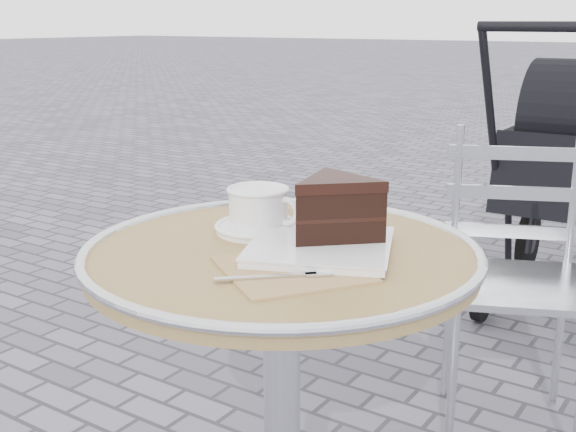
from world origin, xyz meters
The scene contains 4 objects.
cafe_table centered at (0.00, 0.00, 0.57)m, with size 0.72×0.72×0.74m.
cappuccino_set centered at (-0.10, 0.07, 0.77)m, with size 0.18×0.16×0.08m.
cake_plate_set centered at (0.08, 0.05, 0.79)m, with size 0.32×0.41×0.13m.
bistro_chair centered at (0.15, 0.93, 0.52)m, with size 0.50×0.50×0.84m.
Camera 1 is at (0.69, -1.02, 1.13)m, focal length 45.00 mm.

